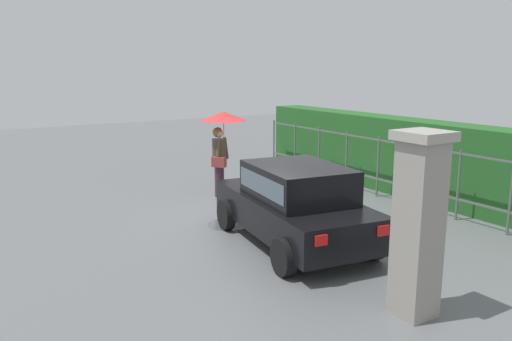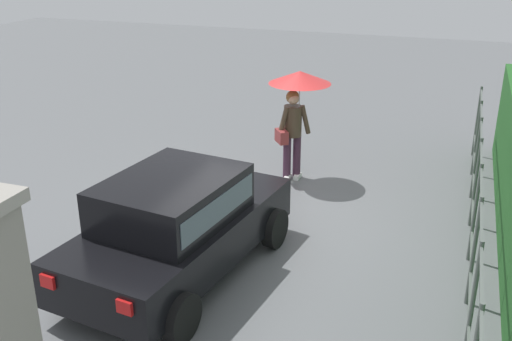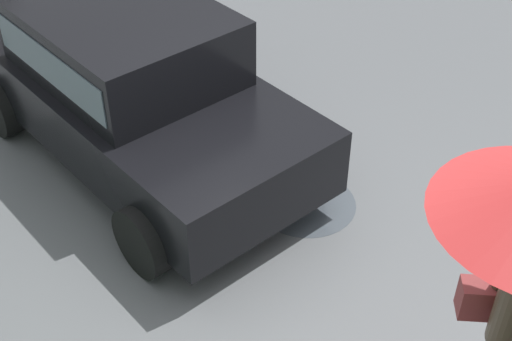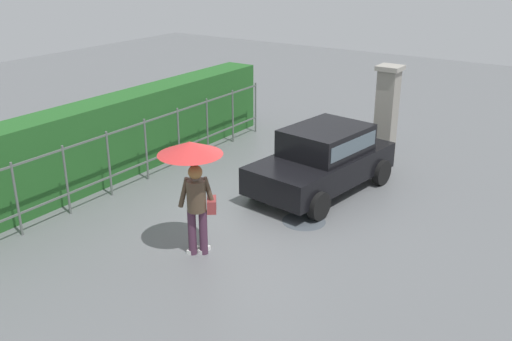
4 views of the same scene
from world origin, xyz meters
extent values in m
plane|color=slate|center=(0.00, 0.00, 0.00)|extent=(40.00, 40.00, 0.00)
cube|color=black|center=(1.68, -0.44, 0.58)|extent=(3.89, 2.12, 0.60)
cube|color=black|center=(1.83, -0.46, 1.18)|extent=(2.08, 1.68, 0.60)
cube|color=#4C5B66|center=(1.83, -0.46, 1.20)|extent=(1.93, 1.68, 0.33)
cylinder|color=black|center=(0.33, -1.11, 0.30)|extent=(0.62, 0.26, 0.60)
cylinder|color=black|center=(0.56, 0.56, 0.30)|extent=(0.62, 0.26, 0.60)
cylinder|color=black|center=(2.81, -1.44, 0.30)|extent=(0.62, 0.26, 0.60)
cylinder|color=black|center=(3.03, 0.22, 0.30)|extent=(0.62, 0.26, 0.60)
cube|color=red|center=(3.45, -1.23, 0.73)|extent=(0.09, 0.21, 0.16)
cube|color=red|center=(3.60, -0.14, 0.73)|extent=(0.09, 0.21, 0.16)
cylinder|color=#47283D|center=(-2.19, 0.12, 0.43)|extent=(0.15, 0.15, 0.86)
cylinder|color=#47283D|center=(-2.07, -0.04, 0.43)|extent=(0.15, 0.15, 0.86)
cube|color=white|center=(-2.14, 0.16, 0.04)|extent=(0.26, 0.10, 0.08)
cube|color=white|center=(-2.02, -0.01, 0.04)|extent=(0.26, 0.10, 0.08)
cylinder|color=#473828|center=(-2.13, 0.04, 1.15)|extent=(0.34, 0.34, 0.58)
sphere|color=#DBAD89|center=(-2.13, 0.04, 1.58)|extent=(0.22, 0.22, 0.22)
sphere|color=olive|center=(-2.16, 0.02, 1.60)|extent=(0.25, 0.25, 0.25)
cylinder|color=#473828|center=(-2.20, 0.26, 1.18)|extent=(0.21, 0.23, 0.56)
cylinder|color=#473828|center=(-1.94, -0.09, 1.18)|extent=(0.21, 0.23, 0.56)
cylinder|color=#B2B2B7|center=(-2.10, 0.16, 1.50)|extent=(0.02, 0.02, 0.77)
cone|color=red|center=(-2.10, 0.16, 1.99)|extent=(1.14, 1.14, 0.23)
cube|color=maroon|center=(-1.88, -0.10, 0.91)|extent=(0.37, 0.33, 0.24)
cube|color=gray|center=(4.73, -0.71, 1.15)|extent=(0.48, 0.48, 2.30)
cube|color=#9E998E|center=(4.73, -0.71, 2.36)|extent=(0.60, 0.60, 0.12)
cylinder|color=#59605B|center=(-4.63, 3.33, 0.75)|extent=(0.05, 0.05, 1.50)
cylinder|color=#59605B|center=(-3.47, 3.33, 0.75)|extent=(0.05, 0.05, 1.50)
cylinder|color=#59605B|center=(-2.31, 3.33, 0.75)|extent=(0.05, 0.05, 1.50)
cylinder|color=#59605B|center=(-1.15, 3.33, 0.75)|extent=(0.05, 0.05, 1.50)
cylinder|color=#59605B|center=(0.01, 3.33, 0.75)|extent=(0.05, 0.05, 1.50)
cylinder|color=#59605B|center=(1.17, 3.33, 0.75)|extent=(0.05, 0.05, 1.50)
cylinder|color=#59605B|center=(2.33, 3.33, 0.75)|extent=(0.05, 0.05, 1.50)
cylinder|color=#59605B|center=(3.49, 3.33, 0.75)|extent=(0.05, 0.05, 1.50)
cube|color=#59605B|center=(0.01, 3.33, 1.42)|extent=(9.28, 0.03, 0.04)
cube|color=#59605B|center=(0.01, 3.33, 0.45)|extent=(9.28, 0.03, 0.04)
cube|color=#235B23|center=(0.01, 4.20, 0.95)|extent=(10.28, 0.90, 1.90)
cylinder|color=#4C545B|center=(0.08, -0.91, 0.00)|extent=(0.89, 0.89, 0.00)
camera|label=1|loc=(8.88, -5.68, 3.19)|focal=35.61mm
camera|label=2|loc=(8.15, 2.93, 4.42)|focal=41.74mm
camera|label=3|loc=(-2.70, 2.93, 4.13)|focal=49.54mm
camera|label=4|loc=(-9.21, -5.95, 5.18)|focal=40.37mm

